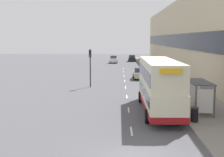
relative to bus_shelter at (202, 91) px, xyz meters
name	(u,v)px	position (x,y,z in m)	size (l,w,h in m)	color
pavement	(162,74)	(0.73, 28.73, -1.81)	(5.00, 93.00, 0.14)	gray
terrace_facade	(186,37)	(4.72, 28.73, 4.40)	(3.10, 93.00, 12.56)	#C6B793
lane_mark_1	(131,131)	(-5.77, -4.74, -1.87)	(0.12, 2.00, 0.01)	silver
lane_mark_2	(129,110)	(-5.77, 1.41, -1.87)	(0.12, 2.00, 0.01)	silver
lane_mark_3	(127,97)	(-5.77, 7.55, -1.87)	(0.12, 2.00, 0.01)	silver
lane_mark_4	(126,87)	(-5.77, 13.70, -1.87)	(0.12, 2.00, 0.01)	silver
lane_mark_5	(125,81)	(-5.77, 19.84, -1.87)	(0.12, 2.00, 0.01)	silver
lane_mark_6	(124,76)	(-5.77, 25.98, -1.87)	(0.12, 2.00, 0.01)	silver
lane_mark_7	(124,72)	(-5.77, 32.13, -1.87)	(0.12, 2.00, 0.01)	silver
lane_mark_8	(123,69)	(-5.77, 38.27, -1.87)	(0.12, 2.00, 0.01)	silver
bus_shelter	(202,91)	(0.00, 0.00, 0.00)	(1.60, 4.20, 2.48)	#4C4C51
double_decker_bus_near	(159,85)	(-3.30, 0.76, 0.41)	(2.85, 11.31, 4.30)	beige
car_0	(140,73)	(-3.45, 21.92, -1.02)	(2.07, 4.10, 1.73)	#B7B799
car_1	(132,58)	(-3.16, 58.85, -1.01)	(1.91, 4.13, 1.75)	black
car_2	(114,59)	(-7.97, 53.24, -0.98)	(1.94, 3.89, 1.84)	silver
litter_bin	(194,114)	(-1.22, -2.81, -1.21)	(0.55, 0.55, 1.05)	black
traffic_light_far_kerb	(90,62)	(-10.17, 13.90, 1.32)	(0.30, 0.32, 4.74)	black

